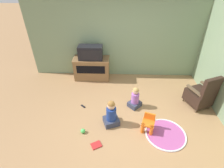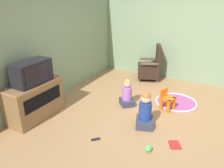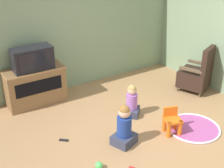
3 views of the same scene
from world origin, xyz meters
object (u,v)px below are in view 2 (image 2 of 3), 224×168
Objects in this scene: child_watching_center at (127,94)px; black_armchair at (150,67)px; toy_ball at (148,148)px; yellow_kid_chair at (167,101)px; book at (175,145)px; child_watching_left at (145,112)px; television at (32,72)px; remote_control at (96,139)px; tv_cabinet at (35,100)px.

black_armchair is at bearing -41.83° from child_watching_center.
yellow_kid_chair is at bearing 4.92° from toy_ball.
toy_ball is 0.48m from book.
black_armchair is 2.44m from child_watching_left.
television is 2.01m from child_watching_center.
television reaches higher than child_watching_left.
remote_control is at bearing 99.64° from toy_ball.
toy_ball is (-1.25, -0.95, -0.21)m from child_watching_center.
toy_ball is at bearing 172.90° from child_watching_center.
child_watching_center is at bearing 124.90° from yellow_kid_chair.
child_watching_center is 1.59m from book.
yellow_kid_chair is 4.04× the size of toy_ball.
child_watching_left is at bearing -70.33° from television.
television is 2.82m from book.
black_armchair is 7.14× the size of remote_control.
remote_control is (-0.79, 0.58, -0.29)m from child_watching_left.
tv_cabinet is 2.15m from child_watching_left.
television is at bearing -90.00° from tv_cabinet.
black_armchair is at bearing 19.05° from toy_ball.
child_watching_center is (0.61, 0.64, -0.04)m from child_watching_left.
television is 6.83× the size of toy_ball.
yellow_kid_chair reaches higher than remote_control.
television is 1.70m from remote_control.
remote_control is (-0.08, -1.41, -0.94)m from television.
child_watching_center reaches higher than remote_control.
remote_control is (-0.08, -1.45, -0.37)m from tv_cabinet.
television is 2.21m from child_watching_left.
tv_cabinet is 1.50m from remote_control.
child_watching_left is 4.95× the size of remote_control.
child_watching_center is 2.32× the size of book.
tv_cabinet is at bearing 91.72° from toy_ball.
yellow_kid_chair is 3.13× the size of remote_control.
television is at bearing 91.75° from toy_ball.
remote_control is at bearing 83.24° from book.
child_watching_center is at bearing -46.37° from tv_cabinet.
tv_cabinet is at bearing 89.28° from child_watching_center.
yellow_kid_chair is (-1.48, -0.90, -0.18)m from black_armchair.
television reaches higher than yellow_kid_chair.
yellow_kid_chair is 1.50m from toy_ball.
toy_ball is at bearing -3.84° from black_armchair.
tv_cabinet reaches higher than toy_ball.
tv_cabinet is 4.33× the size of book.
book is at bearing 4.48° from black_armchair.
child_watching_center is (1.32, -1.39, -0.11)m from tv_cabinet.
child_watching_left is 1.02m from remote_control.
toy_ball is 0.41× the size of book.
child_watching_center is at bearing -45.55° from television.
child_watching_left is at bearing 36.26° from book.
tv_cabinet is 2.36m from toy_ball.
yellow_kid_chair is (1.56, -2.17, -0.75)m from television.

